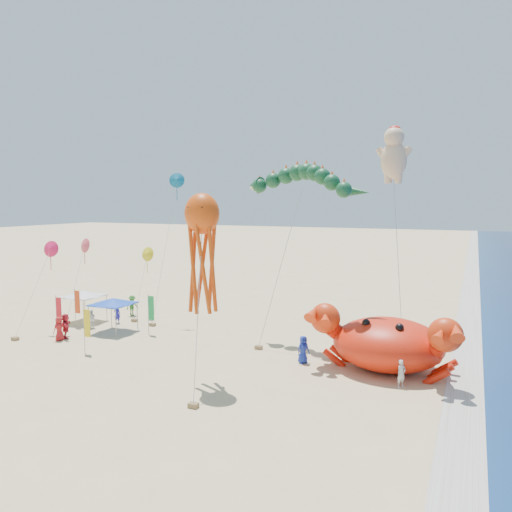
{
  "coord_description": "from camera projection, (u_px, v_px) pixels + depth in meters",
  "views": [
    {
      "loc": [
        12.14,
        -30.16,
        10.38
      ],
      "look_at": [
        -2.0,
        2.0,
        6.5
      ],
      "focal_mm": 35.0,
      "sensor_mm": 36.0,
      "label": 1
    }
  ],
  "objects": [
    {
      "name": "ground",
      "position": [
        271.0,
        356.0,
        33.44
      ],
      "size": [
        320.0,
        320.0,
        0.0
      ],
      "primitive_type": "plane",
      "color": "#D1B784",
      "rests_on": "ground"
    },
    {
      "name": "foam_strip",
      "position": [
        465.0,
        382.0,
        28.64
      ],
      "size": [
        320.0,
        320.0,
        0.0
      ],
      "primitive_type": "plane",
      "color": "silver",
      "rests_on": "ground"
    },
    {
      "name": "crab_inflatable",
      "position": [
        388.0,
        342.0,
        30.5
      ],
      "size": [
        9.16,
        6.59,
        4.01
      ],
      "color": "red",
      "rests_on": "ground"
    },
    {
      "name": "dragon_kite",
      "position": [
        299.0,
        185.0,
        34.93
      ],
      "size": [
        10.3,
        5.55,
        12.67
      ],
      "color": "#114022",
      "rests_on": "ground"
    },
    {
      "name": "cherub_kite",
      "position": [
        394.0,
        153.0,
        37.56
      ],
      "size": [
        2.75,
        4.51,
        16.01
      ],
      "color": "beige",
      "rests_on": "ground"
    },
    {
      "name": "octopus_kite",
      "position": [
        202.0,
        244.0,
        28.14
      ],
      "size": [
        2.71,
        4.7,
        10.84
      ],
      "color": "#E0470B",
      "rests_on": "ground"
    },
    {
      "name": "canopy_blue",
      "position": [
        113.0,
        301.0,
        39.61
      ],
      "size": [
        3.19,
        3.19,
        2.71
      ],
      "color": "gray",
      "rests_on": "ground"
    },
    {
      "name": "canopy_white",
      "position": [
        84.0,
        294.0,
        42.89
      ],
      "size": [
        3.18,
        3.18,
        2.71
      ],
      "color": "gray",
      "rests_on": "ground"
    },
    {
      "name": "feather_flags",
      "position": [
        93.0,
        311.0,
        37.99
      ],
      "size": [
        7.52,
        5.86,
        3.2
      ],
      "color": "gray",
      "rests_on": "ground"
    },
    {
      "name": "beachgoers",
      "position": [
        128.0,
        324.0,
        38.74
      ],
      "size": [
        25.84,
        10.01,
        1.89
      ],
      "color": "red",
      "rests_on": "ground"
    },
    {
      "name": "small_kites",
      "position": [
        114.0,
        242.0,
        42.46
      ],
      "size": [
        9.78,
        10.57,
        12.83
      ],
      "color": "yellow",
      "rests_on": "ground"
    }
  ]
}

